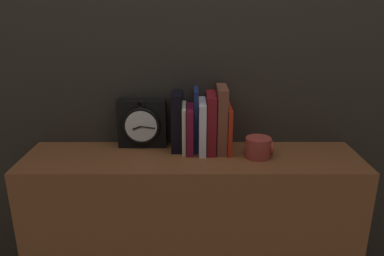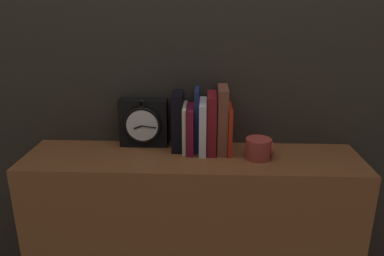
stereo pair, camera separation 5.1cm
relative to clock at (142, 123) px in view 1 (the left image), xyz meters
name	(u,v)px [view 1 (the left image)]	position (x,y,z in m)	size (l,w,h in m)	color
wall_back	(192,21)	(0.19, 0.07, 0.38)	(6.00, 0.05, 2.60)	#2D2823
bookshelf	(192,251)	(0.19, -0.11, -0.51)	(1.25, 0.30, 0.83)	brown
clock	(142,123)	(0.00, 0.00, 0.00)	(0.19, 0.07, 0.19)	black
book_slot0_black	(177,121)	(0.14, -0.03, 0.02)	(0.04, 0.12, 0.22)	black
book_slot1_cream	(184,128)	(0.16, -0.04, -0.01)	(0.01, 0.14, 0.18)	beige
book_slot2_maroon	(190,129)	(0.19, -0.04, -0.01)	(0.03, 0.15, 0.17)	maroon
book_slot3_navy	(196,119)	(0.21, -0.02, 0.02)	(0.02, 0.12, 0.24)	navy
book_slot4_white	(202,126)	(0.23, -0.04, 0.00)	(0.03, 0.16, 0.19)	silver
book_slot5_maroon	(211,123)	(0.26, -0.04, 0.02)	(0.03, 0.15, 0.22)	maroon
book_slot6_brown	(222,119)	(0.30, -0.04, 0.03)	(0.04, 0.14, 0.25)	brown
book_slot7_red	(229,128)	(0.33, -0.04, -0.01)	(0.01, 0.15, 0.18)	red
mug	(259,148)	(0.44, -0.11, -0.06)	(0.10, 0.09, 0.08)	#9E382D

